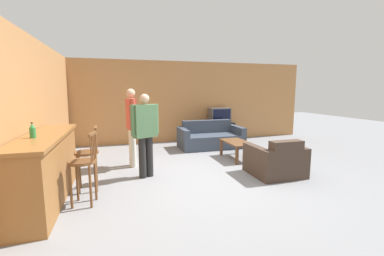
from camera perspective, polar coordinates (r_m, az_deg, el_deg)
ground_plane at (r=5.08m, az=4.45°, el=-10.93°), size 24.00×24.00×0.00m
wall_back at (r=8.40m, az=-4.56°, el=5.79°), size 9.40×0.08×2.60m
wall_left at (r=6.02m, az=-29.67°, el=3.68°), size 0.08×8.74×2.60m
bar_counter at (r=4.49m, az=-29.50°, el=-7.70°), size 0.55×2.38×1.03m
bar_chair_near at (r=4.11m, az=-22.94°, el=-7.98°), size 0.45×0.45×1.08m
bar_chair_mid at (r=4.66m, az=-22.15°, el=-6.03°), size 0.40×0.40×1.08m
couch_far at (r=7.63m, az=4.05°, el=-2.23°), size 1.84×0.96×0.77m
armchair_near at (r=5.40m, az=18.10°, el=-7.08°), size 0.95×0.91×0.75m
coffee_table at (r=6.42m, az=9.97°, el=-3.59°), size 0.52×0.99×0.43m
tv_unit at (r=8.66m, az=6.04°, el=-0.77°), size 0.98×0.44×0.61m
tv at (r=8.59m, az=6.11°, el=2.85°), size 0.67×0.42×0.49m
bottle at (r=4.15m, az=-31.92°, el=-0.55°), size 0.08×0.08×0.22m
person_by_window at (r=5.75m, az=-13.28°, el=1.17°), size 0.22×0.52×1.71m
person_by_counter at (r=4.97m, az=-10.35°, el=-0.67°), size 0.54×0.34×1.61m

